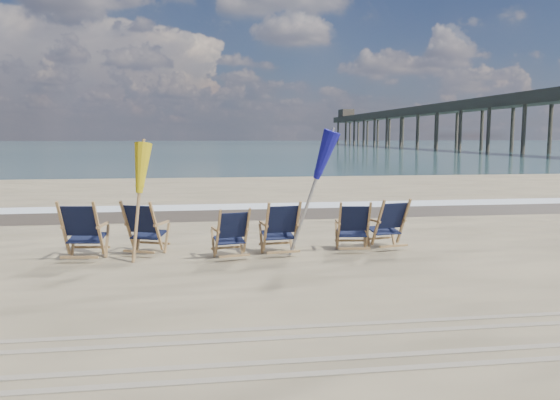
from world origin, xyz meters
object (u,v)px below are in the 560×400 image
(beach_chair_2, at_px, (247,233))
(umbrella_blue, at_px, (309,157))
(beach_chair_1, at_px, (156,229))
(umbrella_yellow, at_px, (137,173))
(beach_chair_5, at_px, (404,223))
(beach_chair_3, at_px, (297,228))
(beach_chair_4, at_px, (368,227))
(beach_chair_0, at_px, (99,231))
(fishing_pier, at_px, (453,120))

(beach_chair_2, height_order, umbrella_blue, umbrella_blue)
(beach_chair_1, relative_size, umbrella_yellow, 0.50)
(beach_chair_2, bearing_deg, umbrella_yellow, -16.97)
(beach_chair_1, bearing_deg, beach_chair_5, -157.20)
(beach_chair_3, xyz_separation_m, beach_chair_5, (2.06, 0.26, -0.01))
(beach_chair_5, distance_m, umbrella_yellow, 4.89)
(beach_chair_5, relative_size, umbrella_blue, 0.43)
(beach_chair_1, xyz_separation_m, umbrella_blue, (2.64, -0.36, 1.25))
(beach_chair_2, xyz_separation_m, umbrella_blue, (1.09, 0.01, 1.30))
(beach_chair_3, height_order, beach_chair_4, beach_chair_3)
(beach_chair_2, relative_size, umbrella_blue, 0.40)
(beach_chair_1, bearing_deg, beach_chair_3, -163.09)
(beach_chair_1, height_order, beach_chair_3, beach_chair_1)
(beach_chair_3, relative_size, beach_chair_4, 1.05)
(beach_chair_0, height_order, beach_chair_3, beach_chair_0)
(beach_chair_4, xyz_separation_m, umbrella_yellow, (-4.04, -0.04, 1.01))
(beach_chair_1, height_order, umbrella_yellow, umbrella_yellow)
(beach_chair_3, bearing_deg, beach_chair_1, -12.80)
(beach_chair_4, height_order, fishing_pier, fishing_pier)
(beach_chair_4, bearing_deg, beach_chair_0, 7.79)
(beach_chair_0, relative_size, beach_chair_5, 1.08)
(beach_chair_1, height_order, umbrella_blue, umbrella_blue)
(beach_chair_2, xyz_separation_m, umbrella_yellow, (-1.82, 0.15, 1.03))
(beach_chair_2, height_order, fishing_pier, fishing_pier)
(beach_chair_0, distance_m, umbrella_yellow, 1.15)
(beach_chair_4, distance_m, fishing_pier, 81.30)
(beach_chair_2, bearing_deg, beach_chair_3, 175.82)
(beach_chair_5, bearing_deg, beach_chair_2, -4.70)
(beach_chair_3, distance_m, beach_chair_5, 2.08)
(beach_chair_4, height_order, umbrella_yellow, umbrella_yellow)
(beach_chair_3, bearing_deg, beach_chair_4, 175.72)
(beach_chair_0, height_order, beach_chair_4, beach_chair_0)
(beach_chair_1, distance_m, beach_chair_3, 2.46)
(beach_chair_0, relative_size, beach_chair_3, 1.06)
(umbrella_yellow, distance_m, umbrella_blue, 2.93)
(umbrella_blue, bearing_deg, beach_chair_1, 172.25)
(beach_chair_3, bearing_deg, beach_chair_0, -6.83)
(umbrella_yellow, height_order, umbrella_blue, umbrella_blue)
(beach_chair_1, xyz_separation_m, beach_chair_2, (1.55, -0.37, -0.05))
(beach_chair_3, height_order, fishing_pier, fishing_pier)
(umbrella_yellow, bearing_deg, fishing_pier, 60.82)
(umbrella_yellow, bearing_deg, beach_chair_3, -0.41)
(beach_chair_5, distance_m, umbrella_blue, 2.29)
(beach_chair_1, distance_m, umbrella_yellow, 1.05)
(beach_chair_1, distance_m, beach_chair_4, 3.77)
(beach_chair_5, height_order, umbrella_blue, umbrella_blue)
(beach_chair_2, height_order, beach_chair_4, beach_chair_4)
(beach_chair_4, relative_size, umbrella_blue, 0.41)
(beach_chair_2, xyz_separation_m, fishing_pier, (38.71, 72.72, 4.20))
(beach_chair_1, xyz_separation_m, umbrella_yellow, (-0.27, -0.23, 0.98))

